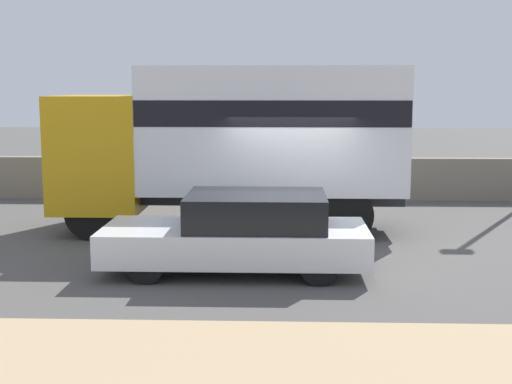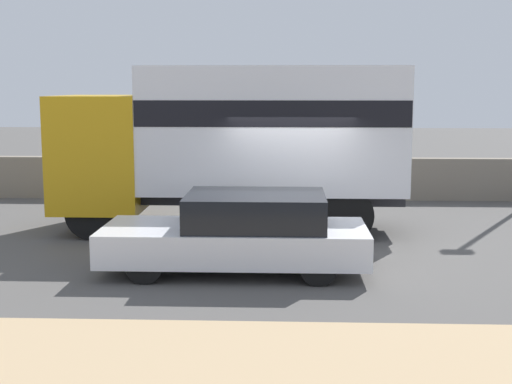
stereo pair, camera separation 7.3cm
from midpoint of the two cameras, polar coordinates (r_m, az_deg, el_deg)
name	(u,v)px [view 2 (the right image)]	position (r m, az deg, el deg)	size (l,w,h in m)	color
ground_plane	(291,254)	(13.35, 3.00, -4.96)	(80.00, 80.00, 0.00)	#514F4C
stone_wall_backdrop	(290,178)	(19.64, 2.82, 1.10)	(60.00, 0.35, 1.15)	gray
box_truck	(238,136)	(15.18, -1.31, 4.47)	(7.30, 2.43, 3.50)	gold
car_hatchback	(241,233)	(11.98, -1.01, -3.28)	(4.42, 1.87, 1.32)	silver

